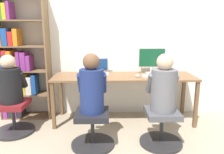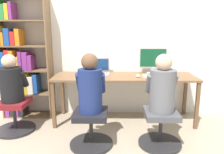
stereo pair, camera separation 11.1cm
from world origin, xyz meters
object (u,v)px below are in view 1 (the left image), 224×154
at_px(desktop_monitor, 152,60).
at_px(office_chair_right, 93,129).
at_px(keyboard, 155,76).
at_px(office_chair_left, 161,127).
at_px(person_at_laptop, 92,86).
at_px(office_chair_side, 14,117).
at_px(person_near_shelf, 10,82).
at_px(laptop, 97,71).
at_px(person_at_monitor, 164,86).
at_px(bookshelf, 17,62).

distance_m(desktop_monitor, office_chair_right, 1.50).
relative_size(desktop_monitor, keyboard, 1.14).
bearing_deg(office_chair_left, person_at_laptop, -178.67).
distance_m(desktop_monitor, keyboard, 0.32).
xyz_separation_m(office_chair_side, person_near_shelf, (0.00, 0.00, 0.51)).
bearing_deg(office_chair_side, person_at_laptop, -18.46).
distance_m(laptop, office_chair_side, 1.41).
xyz_separation_m(keyboard, person_at_monitor, (-0.05, -0.67, 0.01)).
height_order(desktop_monitor, office_chair_left, desktop_monitor).
bearing_deg(office_chair_right, laptop, 88.31).
height_order(laptop, person_at_monitor, person_at_monitor).
bearing_deg(laptop, person_near_shelf, -155.47).
xyz_separation_m(laptop, person_at_laptop, (-0.03, -0.92, -0.01)).
xyz_separation_m(person_at_laptop, person_near_shelf, (-1.14, 0.39, -0.04)).
relative_size(keyboard, office_chair_side, 0.73).
bearing_deg(person_at_laptop, desktop_monitor, 45.84).
distance_m(person_at_monitor, person_at_laptop, 0.88).
distance_m(keyboard, person_at_laptop, 1.15).
relative_size(office_chair_right, person_at_monitor, 0.77).
bearing_deg(bookshelf, person_at_monitor, -23.22).
distance_m(keyboard, bookshelf, 2.19).
distance_m(office_chair_left, office_chair_right, 0.88).
bearing_deg(person_at_monitor, office_chair_side, 170.00).
height_order(office_chair_left, bookshelf, bookshelf).
height_order(keyboard, person_at_monitor, person_at_monitor).
height_order(office_chair_left, person_at_monitor, person_at_monitor).
bearing_deg(laptop, keyboard, -14.41).
bearing_deg(desktop_monitor, office_chair_right, -134.00).
bearing_deg(office_chair_right, person_at_monitor, 2.01).
bearing_deg(person_near_shelf, office_chair_left, -10.27).
distance_m(laptop, bookshelf, 1.28).
bearing_deg(office_chair_left, laptop, 133.34).
bearing_deg(person_near_shelf, person_at_monitor, -10.12).
xyz_separation_m(bookshelf, person_near_shelf, (0.10, -0.55, -0.19)).
bearing_deg(office_chair_right, bookshelf, 142.94).
bearing_deg(person_at_monitor, bookshelf, 156.78).
bearing_deg(bookshelf, office_chair_left, -23.34).
relative_size(office_chair_right, person_near_shelf, 0.83).
bearing_deg(person_near_shelf, desktop_monitor, 14.96).
relative_size(office_chair_left, person_at_monitor, 0.77).
height_order(office_chair_side, person_near_shelf, person_near_shelf).
xyz_separation_m(laptop, office_chair_left, (0.85, -0.90, -0.57)).
bearing_deg(office_chair_right, office_chair_left, 1.67).
relative_size(laptop, person_near_shelf, 0.55).
bearing_deg(bookshelf, person_near_shelf, -79.27).
height_order(desktop_monitor, laptop, desktop_monitor).
xyz_separation_m(keyboard, person_at_laptop, (-0.92, -0.69, 0.02)).
height_order(desktop_monitor, office_chair_side, desktop_monitor).
xyz_separation_m(desktop_monitor, bookshelf, (-2.16, 0.00, -0.04)).
height_order(laptop, person_at_laptop, person_at_laptop).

